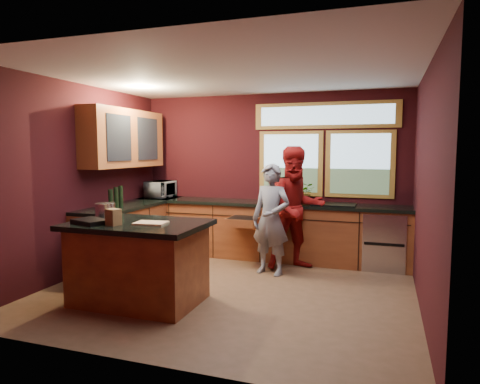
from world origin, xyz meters
The scene contains 14 objects.
floor centered at (0.00, 0.00, 0.00)m, with size 4.50×4.50×0.00m, color brown.
room_shell centered at (-0.60, 0.32, 1.80)m, with size 4.52×4.02×2.71m.
back_counter centered at (0.20, 1.70, 0.46)m, with size 4.50×0.64×0.93m.
left_counter centered at (-1.95, 0.85, 0.47)m, with size 0.64×2.30×0.93m.
island centered at (-0.85, -0.74, 0.48)m, with size 1.55×1.05×0.95m.
person_grey centered at (0.32, 0.86, 0.79)m, with size 0.58×0.38×1.58m, color slate.
person_red centered at (0.60, 1.25, 0.91)m, with size 0.89×0.69×1.83m, color maroon.
microwave centered at (-1.92, 1.70, 1.08)m, with size 0.53×0.36×0.29m, color #999999.
potted_plant centered at (0.65, 1.75, 1.09)m, with size 0.29×0.25×0.32m, color #999999.
paper_towel centered at (0.53, 1.70, 1.07)m, with size 0.12×0.12×0.28m, color white.
cutting_board centered at (-0.65, -0.79, 0.95)m, with size 0.35×0.25×0.02m, color tan.
stock_pot centered at (-1.40, -0.59, 1.03)m, with size 0.24×0.24×0.18m, color silver.
paper_bag centered at (-1.00, -0.99, 1.03)m, with size 0.15×0.12×0.18m, color brown.
black_tray centered at (-1.30, -0.99, 0.97)m, with size 0.40×0.28×0.05m, color black.
Camera 1 is at (1.83, -4.96, 1.78)m, focal length 32.00 mm.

